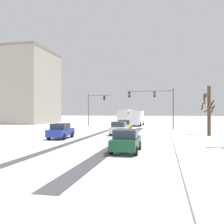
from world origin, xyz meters
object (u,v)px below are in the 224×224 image
at_px(car_yellow_cab_lead, 124,125).
at_px(box_truck_delivery, 137,118).
at_px(traffic_signal_near_right, 157,100).
at_px(traffic_signal_far_left, 94,104).
at_px(car_white_second, 119,128).
at_px(bare_tree_sidewalk_mid, 209,109).
at_px(car_dark_green_fourth, 126,141).
at_px(bus_oncoming, 126,115).
at_px(car_blue_third, 61,131).

height_order(car_yellow_cab_lead, box_truck_delivery, box_truck_delivery).
bearing_deg(box_truck_delivery, traffic_signal_near_right, -66.47).
bearing_deg(traffic_signal_far_left, car_white_second, -65.28).
distance_m(traffic_signal_far_left, bare_tree_sidewalk_mid, 25.29).
distance_m(traffic_signal_near_right, car_dark_green_fourth, 22.68).
relative_size(bus_oncoming, bare_tree_sidewalk_mid, 1.87).
relative_size(car_white_second, car_dark_green_fourth, 1.00).
height_order(traffic_signal_near_right, car_white_second, traffic_signal_near_right).
bearing_deg(bare_tree_sidewalk_mid, box_truck_delivery, 119.81).
distance_m(traffic_signal_far_left, car_dark_green_fourth, 32.61).
xyz_separation_m(car_yellow_cab_lead, car_dark_green_fourth, (3.08, -18.53, 0.00)).
bearing_deg(traffic_signal_near_right, car_blue_third, -122.31).
relative_size(car_dark_green_fourth, bus_oncoming, 0.37).
height_order(car_dark_green_fourth, box_truck_delivery, box_truck_delivery).
distance_m(traffic_signal_far_left, car_blue_third, 23.72).
height_order(traffic_signal_near_right, box_truck_delivery, traffic_signal_near_right).
bearing_deg(car_blue_third, traffic_signal_far_left, 97.28).
bearing_deg(car_blue_third, box_truck_delivery, 77.81).
relative_size(bus_oncoming, box_truck_delivery, 1.48).
distance_m(car_white_second, bare_tree_sidewalk_mid, 10.82).
xyz_separation_m(car_yellow_cab_lead, car_white_second, (0.33, -6.12, 0.00)).
distance_m(traffic_signal_far_left, bus_oncoming, 14.23).
relative_size(traffic_signal_near_right, car_blue_third, 1.75).
xyz_separation_m(traffic_signal_near_right, bare_tree_sidewalk_mid, (6.30, -8.68, -1.58)).
bearing_deg(car_dark_green_fourth, traffic_signal_near_right, 86.26).
distance_m(car_dark_green_fourth, bus_oncoming, 44.37).
bearing_deg(car_dark_green_fourth, bare_tree_sidewalk_mid, 60.35).
distance_m(car_white_second, car_dark_green_fourth, 12.71).
bearing_deg(bare_tree_sidewalk_mid, traffic_signal_far_left, 138.15).
bearing_deg(bus_oncoming, traffic_signal_far_left, -107.81).
height_order(traffic_signal_far_left, car_dark_green_fourth, traffic_signal_far_left).
bearing_deg(traffic_signal_far_left, car_dark_green_fourth, -70.05).
bearing_deg(traffic_signal_far_left, car_blue_third, -82.72).
xyz_separation_m(car_yellow_cab_lead, bus_oncoming, (-3.69, 25.31, 1.18)).
height_order(box_truck_delivery, bare_tree_sidewalk_mid, bare_tree_sidewalk_mid).
bearing_deg(car_blue_third, car_yellow_cab_lead, 66.13).
bearing_deg(bus_oncoming, box_truck_delivery, -71.31).
distance_m(traffic_signal_near_right, bare_tree_sidewalk_mid, 10.84).
height_order(car_white_second, car_dark_green_fourth, same).
xyz_separation_m(car_yellow_cab_lead, car_blue_third, (-5.01, -11.33, 0.00)).
bearing_deg(car_yellow_cab_lead, traffic_signal_near_right, 39.72).
bearing_deg(bus_oncoming, traffic_signal_near_right, -69.10).
distance_m(car_yellow_cab_lead, box_truck_delivery, 13.44).
bearing_deg(traffic_signal_near_right, box_truck_delivery, 113.53).
distance_m(traffic_signal_near_right, car_white_second, 11.42).
height_order(traffic_signal_near_right, car_dark_green_fourth, traffic_signal_near_right).
relative_size(car_white_second, bare_tree_sidewalk_mid, 0.70).
height_order(bus_oncoming, box_truck_delivery, bus_oncoming).
distance_m(car_yellow_cab_lead, car_blue_third, 12.39).
distance_m(traffic_signal_near_right, car_yellow_cab_lead, 7.06).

